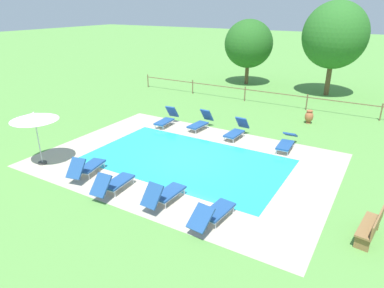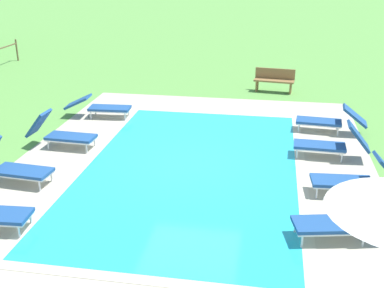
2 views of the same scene
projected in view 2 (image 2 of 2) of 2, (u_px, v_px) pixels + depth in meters
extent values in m
plane|color=#599342|center=(191.00, 168.00, 11.79)|extent=(160.00, 160.00, 0.00)
cube|color=#B2A893|center=(191.00, 168.00, 11.79)|extent=(12.52, 8.92, 0.01)
cube|color=#23A8C1|center=(191.00, 168.00, 11.79)|extent=(8.67, 5.07, 0.01)
cube|color=#C0B59F|center=(88.00, 160.00, 12.20)|extent=(9.15, 0.24, 0.01)
cube|color=#C0B59F|center=(301.00, 175.00, 11.37)|extent=(9.15, 0.24, 0.01)
cube|color=#C0B59F|center=(214.00, 113.00, 15.87)|extent=(0.24, 5.07, 0.01)
cube|color=#C0B59F|center=(144.00, 280.00, 7.70)|extent=(0.24, 5.07, 0.01)
cube|color=navy|center=(23.00, 171.00, 10.86)|extent=(0.71, 1.35, 0.07)
cube|color=silver|center=(23.00, 173.00, 10.88)|extent=(0.67, 1.32, 0.04)
cylinder|color=silver|center=(51.00, 176.00, 11.03)|extent=(0.04, 0.04, 0.28)
cylinder|color=silver|center=(40.00, 185.00, 10.57)|extent=(0.04, 0.04, 0.28)
cylinder|color=silver|center=(9.00, 171.00, 11.28)|extent=(0.04, 0.04, 0.28)
cube|color=navy|center=(71.00, 137.00, 12.90)|extent=(0.67, 1.33, 0.07)
cube|color=navy|center=(39.00, 123.00, 12.96)|extent=(0.63, 0.61, 0.70)
cube|color=silver|center=(71.00, 139.00, 12.92)|extent=(0.64, 1.30, 0.04)
cylinder|color=silver|center=(94.00, 141.00, 13.08)|extent=(0.04, 0.04, 0.28)
cylinder|color=silver|center=(87.00, 148.00, 12.62)|extent=(0.04, 0.04, 0.28)
cylinder|color=silver|center=(57.00, 138.00, 13.30)|extent=(0.04, 0.04, 0.28)
cylinder|color=silver|center=(48.00, 145.00, 12.84)|extent=(0.04, 0.04, 0.28)
cube|color=navy|center=(342.00, 181.00, 10.37)|extent=(0.69, 1.34, 0.07)
cube|color=silver|center=(341.00, 184.00, 10.39)|extent=(0.66, 1.31, 0.04)
cylinder|color=silver|center=(317.00, 193.00, 10.25)|extent=(0.04, 0.04, 0.28)
cylinder|color=silver|center=(313.00, 182.00, 10.72)|extent=(0.04, 0.04, 0.28)
cylinder|color=silver|center=(370.00, 195.00, 10.15)|extent=(0.04, 0.04, 0.28)
cylinder|color=silver|center=(364.00, 184.00, 10.62)|extent=(0.04, 0.04, 0.28)
cube|color=navy|center=(319.00, 145.00, 12.32)|extent=(0.66, 1.32, 0.07)
cube|color=navy|center=(358.00, 136.00, 12.02)|extent=(0.63, 0.62, 0.69)
cube|color=silver|center=(319.00, 147.00, 12.34)|extent=(0.63, 1.30, 0.04)
cylinder|color=silver|center=(297.00, 154.00, 12.26)|extent=(0.04, 0.04, 0.28)
cylinder|color=silver|center=(297.00, 147.00, 12.72)|extent=(0.04, 0.04, 0.28)
cylinder|color=silver|center=(342.00, 157.00, 12.04)|extent=(0.04, 0.04, 0.28)
cylinder|color=silver|center=(340.00, 150.00, 12.50)|extent=(0.04, 0.04, 0.28)
cube|color=navy|center=(110.00, 108.00, 15.33)|extent=(0.68, 1.33, 0.07)
cube|color=navy|center=(78.00, 102.00, 15.37)|extent=(0.65, 0.82, 0.42)
cube|color=silver|center=(110.00, 110.00, 15.36)|extent=(0.65, 1.31, 0.04)
cylinder|color=silver|center=(129.00, 111.00, 15.58)|extent=(0.04, 0.04, 0.28)
cylinder|color=silver|center=(125.00, 116.00, 15.11)|extent=(0.04, 0.04, 0.28)
cylinder|color=silver|center=(96.00, 110.00, 15.69)|extent=(0.04, 0.04, 0.28)
cylinder|color=silver|center=(91.00, 115.00, 15.22)|extent=(0.04, 0.04, 0.28)
cube|color=navy|center=(329.00, 224.00, 8.71)|extent=(0.86, 1.40, 0.07)
cube|color=navy|center=(382.00, 208.00, 8.63)|extent=(0.71, 0.72, 0.67)
cube|color=silver|center=(329.00, 227.00, 8.73)|extent=(0.82, 1.36, 0.04)
cylinder|color=silver|center=(302.00, 241.00, 8.52)|extent=(0.04, 0.04, 0.28)
cylinder|color=silver|center=(295.00, 226.00, 8.99)|extent=(0.04, 0.04, 0.28)
cylinder|color=silver|center=(363.00, 239.00, 8.56)|extent=(0.04, 0.04, 0.28)
cylinder|color=silver|center=(353.00, 225.00, 9.03)|extent=(0.04, 0.04, 0.28)
cylinder|color=silver|center=(30.00, 217.00, 9.28)|extent=(0.04, 0.04, 0.28)
cylinder|color=silver|center=(19.00, 231.00, 8.81)|extent=(0.04, 0.04, 0.28)
cube|color=navy|center=(319.00, 121.00, 14.12)|extent=(0.71, 1.35, 0.07)
cube|color=navy|center=(355.00, 116.00, 13.79)|extent=(0.66, 0.77, 0.56)
cube|color=silver|center=(319.00, 123.00, 14.14)|extent=(0.68, 1.32, 0.04)
cylinder|color=silver|center=(299.00, 128.00, 14.08)|extent=(0.04, 0.04, 0.28)
cylinder|color=silver|center=(300.00, 123.00, 14.54)|extent=(0.04, 0.04, 0.28)
cylinder|color=silver|center=(338.00, 131.00, 13.82)|extent=(0.04, 0.04, 0.28)
cylinder|color=silver|center=(337.00, 126.00, 14.28)|extent=(0.04, 0.04, 0.28)
cube|color=olive|center=(274.00, 81.00, 18.16)|extent=(0.62, 1.54, 0.06)
cube|color=olive|center=(275.00, 74.00, 18.25)|extent=(0.24, 1.49, 0.40)
cube|color=olive|center=(291.00, 88.00, 18.07)|extent=(0.40, 0.11, 0.41)
cube|color=olive|center=(257.00, 86.00, 18.42)|extent=(0.40, 0.11, 0.41)
cylinder|color=brown|center=(17.00, 50.00, 23.58)|extent=(0.08, 0.08, 1.05)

